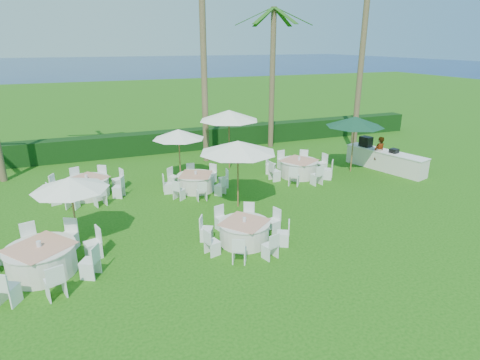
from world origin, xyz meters
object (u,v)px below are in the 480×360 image
object	(u,v)px
umbrella_green	(355,122)
banquet_table_f	(299,168)
staff_person	(379,153)
buffet_table	(385,160)
banquet_table_a	(42,259)
umbrella_b	(238,147)
banquet_table_e	(196,182)
umbrella_c	(178,134)
umbrella_d	(229,115)
banquet_table_b	(244,232)
banquet_table_d	(88,187)
umbrella_a	(70,184)

from	to	relation	value
umbrella_green	banquet_table_f	bearing A→B (deg)	173.92
staff_person	buffet_table	bearing A→B (deg)	137.31
banquet_table_a	umbrella_b	xyz separation A→B (m)	(6.83, 2.47, 1.99)
banquet_table_e	staff_person	bearing A→B (deg)	-2.52
banquet_table_a	umbrella_c	bearing A→B (deg)	48.70
umbrella_b	umbrella_d	bearing A→B (deg)	73.71
banquet_table_b	umbrella_d	world-z (taller)	umbrella_d
banquet_table_f	banquet_table_d	bearing A→B (deg)	174.50
banquet_table_e	umbrella_b	distance (m)	3.32
banquet_table_a	buffet_table	distance (m)	16.07
banquet_table_e	umbrella_b	xyz separation A→B (m)	(1.03, -2.40, 2.05)
banquet_table_e	umbrella_d	size ratio (longest dim) A/B	0.96
banquet_table_b	umbrella_c	size ratio (longest dim) A/B	1.16
umbrella_b	umbrella_d	distance (m)	5.12
staff_person	banquet_table_a	bearing A→B (deg)	11.19
banquet_table_d	buffet_table	size ratio (longest dim) A/B	0.72
umbrella_green	banquet_table_a	bearing A→B (deg)	-161.41
umbrella_b	umbrella_c	size ratio (longest dim) A/B	1.20
banquet_table_a	umbrella_green	xyz separation A→B (m)	(13.73, 4.62, 2.09)
banquet_table_e	banquet_table_f	xyz separation A→B (m)	(5.12, 0.05, 0.04)
umbrella_a	umbrella_green	bearing A→B (deg)	14.16
umbrella_c	umbrella_d	xyz separation A→B (m)	(2.84, 1.20, 0.47)
banquet_table_f	buffet_table	bearing A→B (deg)	-8.08
umbrella_d	umbrella_c	bearing A→B (deg)	-157.12
banquet_table_d	staff_person	world-z (taller)	staff_person
banquet_table_a	umbrella_a	xyz separation A→B (m)	(0.93, 1.39, 1.65)
umbrella_c	buffet_table	distance (m)	10.39
umbrella_c	umbrella_b	bearing A→B (deg)	-69.25
banquet_table_b	banquet_table_a	bearing A→B (deg)	176.14
banquet_table_b	umbrella_c	world-z (taller)	umbrella_c
banquet_table_e	umbrella_c	distance (m)	2.32
banquet_table_a	umbrella_green	size ratio (longest dim) A/B	1.17
umbrella_b	staff_person	size ratio (longest dim) A/B	1.76
umbrella_b	umbrella_green	bearing A→B (deg)	17.30
umbrella_b	umbrella_a	bearing A→B (deg)	-169.61
umbrella_a	staff_person	world-z (taller)	umbrella_a
umbrella_a	banquet_table_f	bearing A→B (deg)	19.44
umbrella_a	buffet_table	world-z (taller)	umbrella_a
umbrella_d	buffet_table	distance (m)	8.17
banquet_table_b	umbrella_b	size ratio (longest dim) A/B	0.97
umbrella_a	umbrella_green	xyz separation A→B (m)	(12.79, 3.23, 0.43)
buffet_table	banquet_table_b	bearing A→B (deg)	-153.95
banquet_table_d	umbrella_b	distance (m)	6.72
staff_person	umbrella_b	bearing A→B (deg)	8.17
umbrella_c	staff_person	bearing A→B (deg)	-9.98
umbrella_a	umbrella_b	world-z (taller)	umbrella_b
banquet_table_f	umbrella_a	distance (m)	10.73
umbrella_green	umbrella_c	bearing A→B (deg)	169.32
banquet_table_d	umbrella_a	size ratio (longest dim) A/B	1.33
banquet_table_a	banquet_table_e	distance (m)	7.58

